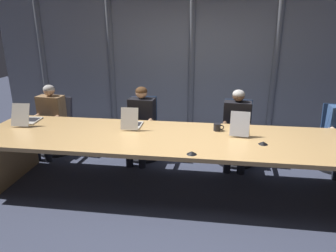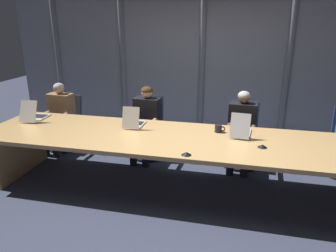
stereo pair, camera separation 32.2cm
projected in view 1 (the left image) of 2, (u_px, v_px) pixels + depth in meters
The scene contains 16 objects.
ground_plane at pixel (181, 190), 4.07m from camera, with size 15.64×15.64×0.00m, color #383D51.
conference_table at pixel (182, 146), 3.87m from camera, with size 5.15×1.22×0.74m.
curtain_backdrop at pixel (195, 52), 5.87m from camera, with size 7.82×0.17×3.10m.
laptop_left_end at pixel (27, 119), 4.35m from camera, with size 0.27×0.47×0.31m.
laptop_left_mid at pixel (132, 123), 4.17m from camera, with size 0.23×0.39×0.30m.
laptop_center at pixel (240, 128), 3.97m from camera, with size 0.28×0.45×0.31m.
office_chair_left_end at pixel (57, 132), 5.24m from camera, with size 0.60×0.61×0.90m.
office_chair_left_mid at pixel (143, 135), 5.04m from camera, with size 0.60×0.60×0.95m.
office_chair_center at pixel (236, 140), 4.85m from camera, with size 0.60×0.60×0.95m.
office_chair_right_mid at pixel (336, 145), 4.65m from camera, with size 0.60×0.60×0.93m.
person_left_end at pixel (49, 117), 5.00m from camera, with size 0.45×0.57×1.15m.
person_left_mid at pixel (141, 120), 4.80m from camera, with size 0.44×0.57×1.16m.
person_center at pixel (237, 125), 4.61m from camera, with size 0.44×0.57×1.16m.
coffee_mug_near at pixel (217, 127), 4.04m from camera, with size 0.14×0.09×0.10m.
conference_mic_left_side at pixel (263, 143), 3.60m from camera, with size 0.11×0.11×0.04m, color black.
conference_mic_middle at pixel (192, 153), 3.33m from camera, with size 0.11×0.11×0.04m, color black.
Camera 1 is at (0.33, -3.57, 2.11)m, focal length 33.13 mm.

